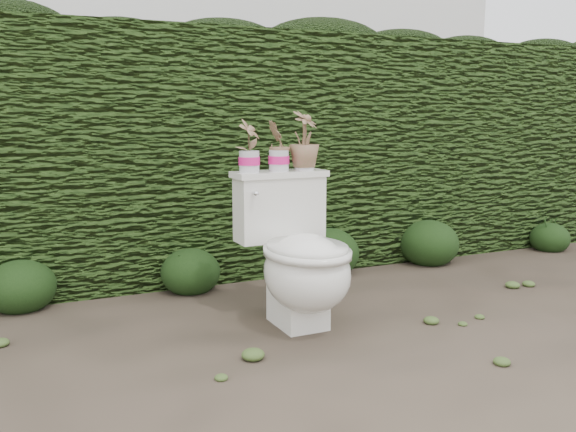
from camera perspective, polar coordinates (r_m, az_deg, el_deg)
name	(u,v)px	position (r m, az deg, el deg)	size (l,w,h in m)	color
ground	(333,336)	(3.04, 4.28, -11.13)	(60.00, 60.00, 0.00)	brown
hedge	(227,153)	(4.33, -5.77, 5.87)	(8.00, 1.00, 1.60)	#35531B
house_wall	(164,45)	(8.77, -11.51, 15.39)	(8.00, 3.50, 4.00)	silver
toilet	(299,258)	(3.07, 1.08, -3.98)	(0.50, 0.69, 0.78)	silver
potted_plant_left	(249,147)	(3.14, -3.66, 6.45)	(0.14, 0.09, 0.26)	#267B27
potted_plant_center	(279,147)	(3.20, -0.87, 6.47)	(0.14, 0.11, 0.25)	#267B27
potted_plant_right	(304,142)	(3.27, 1.54, 6.95)	(0.17, 0.17, 0.30)	#267B27
liriope_clump_1	(20,282)	(3.71, -23.78, -5.64)	(0.38, 0.38, 0.31)	#1E3713
liriope_clump_2	(190,267)	(3.78, -9.12, -4.78)	(0.36, 0.36, 0.29)	#1E3713
liriope_clump_3	(328,249)	(4.15, 3.77, -3.06)	(0.42, 0.42, 0.34)	#1E3713
liriope_clump_4	(429,240)	(4.54, 13.07, -2.16)	(0.43, 0.43, 0.34)	#1E3713
liriope_clump_5	(550,235)	(5.28, 23.32, -1.61)	(0.31, 0.31, 0.25)	#1E3713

